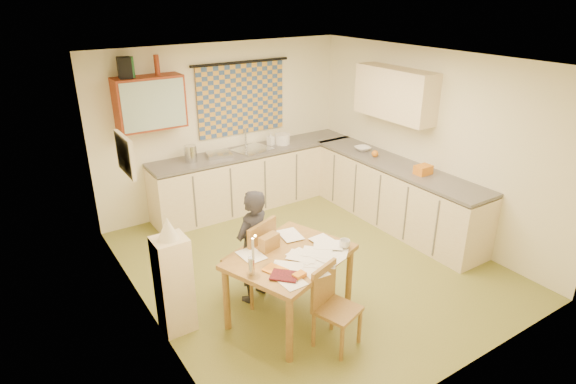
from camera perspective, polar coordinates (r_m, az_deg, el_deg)
floor at (r=6.15m, az=2.48°, el=-8.52°), size 4.00×4.50×0.02m
ceiling at (r=5.29m, az=2.96°, el=15.41°), size 4.00×4.50×0.02m
wall_back at (r=7.45m, az=-7.60°, el=7.62°), size 4.00×0.02×2.50m
wall_front at (r=4.16m, az=21.33°, el=-6.84°), size 4.00×0.02×2.50m
wall_left at (r=4.79m, az=-17.22°, el=-2.23°), size 0.02×4.50×2.50m
wall_right at (r=6.91m, az=16.41°, el=5.64°), size 0.02×4.50×2.50m
window_blind at (r=7.46m, az=-5.52°, el=10.88°), size 1.45×0.03×1.05m
curtain_rod at (r=7.34m, az=-5.61°, el=15.05°), size 1.60×0.04×0.04m
wall_cabinet at (r=6.75m, az=-16.06°, el=10.13°), size 0.90×0.34×0.70m
wall_cabinet_glass at (r=6.60m, az=-15.59°, el=9.88°), size 0.84×0.02×0.64m
upper_cabinet_right at (r=7.00m, az=12.55°, el=11.32°), size 0.34×1.30×0.70m
framed_print at (r=5.00m, az=-18.75°, el=4.21°), size 0.04×0.50×0.40m
print_canvas at (r=5.01m, az=-18.48°, el=4.27°), size 0.01×0.42×0.32m
counter_back at (r=7.60m, az=-3.89°, el=1.72°), size 3.30×0.62×0.92m
counter_right at (r=7.13m, az=12.49°, el=-0.29°), size 0.62×2.95×0.92m
stove at (r=6.54m, az=18.72°, el=-3.39°), size 0.56×0.56×0.86m
sink at (r=7.44m, az=-4.20°, el=4.74°), size 0.64×0.56×0.10m
tap at (r=7.52m, az=-5.05°, el=6.37°), size 0.03×0.03×0.28m
dish_rack at (r=7.17m, az=-8.21°, el=4.45°), size 0.41×0.37×0.06m
kettle at (r=6.98m, az=-11.48°, el=4.47°), size 0.24×0.24×0.24m
mixing_bowl at (r=7.66m, az=-0.67°, el=6.31°), size 0.27×0.27×0.16m
soap_bottle at (r=7.60m, az=-2.06°, el=6.33°), size 0.15×0.15×0.21m
bowl at (r=7.44m, az=8.83°, el=5.10°), size 0.30×0.30×0.06m
orange_bag at (r=6.64m, az=15.73°, el=2.55°), size 0.22×0.16×0.12m
fruit_orange at (r=7.18m, az=10.27°, el=4.50°), size 0.10×0.10×0.10m
speaker at (r=6.60m, az=-18.81°, el=13.78°), size 0.19×0.22×0.26m
bottle_green at (r=6.62m, az=-18.06°, el=13.90°), size 0.09×0.09×0.26m
bottle_brown at (r=6.71m, az=-15.29°, el=14.32°), size 0.08×0.08×0.26m
dining_table at (r=5.05m, az=0.24°, el=-11.05°), size 1.43×1.25×0.75m
chair_far at (r=5.42m, az=-4.46°, el=-9.51°), size 0.57×0.57×0.97m
chair_near at (r=4.80m, az=5.65°, el=-15.07°), size 0.47×0.47×0.82m
person at (r=5.22m, az=-4.20°, el=-6.44°), size 0.68×0.63×1.30m
shelf_stand at (r=4.95m, az=-13.37°, el=-10.64°), size 0.32×0.30×1.03m
lampshade at (r=4.64m, az=-14.07°, el=-4.19°), size 0.20×0.20×0.22m
letter_rack at (r=4.91m, az=-2.25°, el=-5.98°), size 0.24×0.16×0.16m
mug at (r=4.99m, az=6.74°, el=-6.12°), size 0.16×0.16×0.09m
magazine at (r=4.43m, az=-0.69°, el=-10.57°), size 0.44×0.44×0.02m
book at (r=4.54m, az=-2.13°, el=-9.67°), size 0.30×0.32×0.02m
orange_box at (r=4.50m, az=1.35°, el=-9.82°), size 0.13×0.10×0.04m
eyeglasses at (r=4.82m, az=4.53°, el=-7.65°), size 0.14×0.08×0.02m
candle_holder at (r=4.51m, az=-4.34°, el=-8.74°), size 0.06×0.06×0.18m
candle at (r=4.38m, az=-4.18°, el=-6.78°), size 0.03×0.03×0.22m
candle_flame at (r=4.34m, az=-3.90°, el=-5.21°), size 0.02×0.02×0.02m
papers at (r=4.82m, az=2.26°, el=-7.54°), size 1.05×1.03×0.02m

